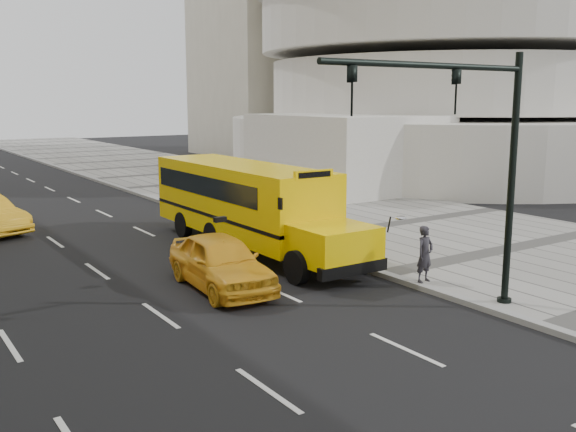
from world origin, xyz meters
TOP-DOWN VIEW (x-y plane):
  - ground at (0.00, 0.00)m, footprint 140.00×140.00m
  - sidewalk_museum at (12.00, 0.00)m, footprint 12.00×140.00m
  - curb_museum at (6.00, 0.00)m, footprint 0.30×140.00m
  - school_bus at (4.50, 0.25)m, footprint 2.96×11.56m
  - taxi_near at (1.36, -3.79)m, footprint 2.19×4.66m
  - pedestrian at (6.24, -6.89)m, footprint 0.63×0.45m
  - traffic_signal at (5.19, -9.36)m, footprint 6.18×0.36m

SIDE VIEW (x-z plane):
  - ground at x=0.00m, z-range 0.00..0.00m
  - sidewalk_museum at x=12.00m, z-range 0.00..0.15m
  - curb_museum at x=6.00m, z-range 0.00..0.15m
  - taxi_near at x=1.36m, z-range 0.00..1.54m
  - pedestrian at x=6.24m, z-range 0.15..1.77m
  - school_bus at x=4.50m, z-range 0.17..3.36m
  - traffic_signal at x=5.19m, z-range 0.89..7.29m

